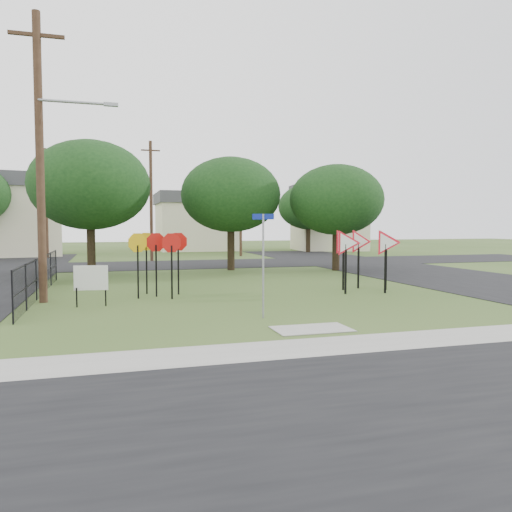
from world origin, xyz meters
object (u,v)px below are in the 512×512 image
(stop_sign_cluster, at_px, (158,249))
(street_name_sign, at_px, (263,259))
(yield_sign_cluster, at_px, (364,245))
(info_board, at_px, (91,279))

(stop_sign_cluster, bearing_deg, street_name_sign, -64.80)
(stop_sign_cluster, relative_size, yield_sign_cluster, 0.76)
(stop_sign_cluster, distance_m, yield_sign_cluster, 8.32)
(street_name_sign, height_order, yield_sign_cluster, street_name_sign)
(info_board, bearing_deg, stop_sign_cluster, 36.95)
(stop_sign_cluster, height_order, yield_sign_cluster, yield_sign_cluster)
(info_board, bearing_deg, street_name_sign, -36.15)
(yield_sign_cluster, bearing_deg, stop_sign_cluster, 174.60)
(yield_sign_cluster, bearing_deg, info_board, -174.63)
(street_name_sign, relative_size, stop_sign_cluster, 1.24)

